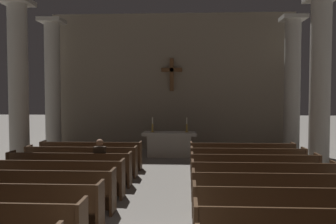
# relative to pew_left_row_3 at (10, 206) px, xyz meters

# --- Properties ---
(pew_left_row_3) EXTENTS (3.42, 0.50, 0.95)m
(pew_left_row_3) POSITION_rel_pew_left_row_3_xyz_m (0.00, 0.00, 0.00)
(pew_left_row_3) COLOR #422B19
(pew_left_row_3) RESTS_ON ground
(pew_left_row_4) EXTENTS (3.42, 0.50, 0.95)m
(pew_left_row_4) POSITION_rel_pew_left_row_3_xyz_m (0.00, 1.12, 0.00)
(pew_left_row_4) COLOR #422B19
(pew_left_row_4) RESTS_ON ground
(pew_left_row_5) EXTENTS (3.42, 0.50, 0.95)m
(pew_left_row_5) POSITION_rel_pew_left_row_3_xyz_m (0.00, 2.25, 0.00)
(pew_left_row_5) COLOR #422B19
(pew_left_row_5) RESTS_ON ground
(pew_left_row_6) EXTENTS (3.42, 0.50, 0.95)m
(pew_left_row_6) POSITION_rel_pew_left_row_3_xyz_m (0.00, 3.37, 0.00)
(pew_left_row_6) COLOR #422B19
(pew_left_row_6) RESTS_ON ground
(pew_left_row_7) EXTENTS (3.42, 0.50, 0.95)m
(pew_left_row_7) POSITION_rel_pew_left_row_3_xyz_m (0.00, 4.50, 0.00)
(pew_left_row_7) COLOR #422B19
(pew_left_row_7) RESTS_ON ground
(pew_left_row_8) EXTENTS (3.42, 0.50, 0.95)m
(pew_left_row_8) POSITION_rel_pew_left_row_3_xyz_m (0.00, 5.62, 0.00)
(pew_left_row_8) COLOR #422B19
(pew_left_row_8) RESTS_ON ground
(pew_right_row_3) EXTENTS (3.42, 0.50, 0.95)m
(pew_right_row_3) POSITION_rel_pew_left_row_3_xyz_m (5.08, 0.00, 0.00)
(pew_right_row_3) COLOR #422B19
(pew_right_row_3) RESTS_ON ground
(pew_right_row_4) EXTENTS (3.42, 0.50, 0.95)m
(pew_right_row_4) POSITION_rel_pew_left_row_3_xyz_m (5.08, 1.12, 0.00)
(pew_right_row_4) COLOR #422B19
(pew_right_row_4) RESTS_ON ground
(pew_right_row_5) EXTENTS (3.42, 0.50, 0.95)m
(pew_right_row_5) POSITION_rel_pew_left_row_3_xyz_m (5.08, 2.25, 0.00)
(pew_right_row_5) COLOR #422B19
(pew_right_row_5) RESTS_ON ground
(pew_right_row_6) EXTENTS (3.42, 0.50, 0.95)m
(pew_right_row_6) POSITION_rel_pew_left_row_3_xyz_m (5.08, 3.37, 0.00)
(pew_right_row_6) COLOR #422B19
(pew_right_row_6) RESTS_ON ground
(pew_right_row_7) EXTENTS (3.42, 0.50, 0.95)m
(pew_right_row_7) POSITION_rel_pew_left_row_3_xyz_m (5.08, 4.50, 0.00)
(pew_right_row_7) COLOR #422B19
(pew_right_row_7) RESTS_ON ground
(pew_right_row_8) EXTENTS (3.42, 0.50, 0.95)m
(pew_right_row_8) POSITION_rel_pew_left_row_3_xyz_m (5.08, 5.62, 0.00)
(pew_right_row_8) COLOR #422B19
(pew_right_row_8) RESTS_ON ground
(column_left_third) EXTENTS (0.99, 0.99, 5.76)m
(column_left_third) POSITION_rel_pew_left_row_3_xyz_m (-2.52, 5.68, 2.32)
(column_left_third) COLOR #ADA89E
(column_left_third) RESTS_ON ground
(column_right_third) EXTENTS (0.99, 0.99, 5.76)m
(column_right_third) POSITION_rel_pew_left_row_3_xyz_m (7.60, 5.68, 2.32)
(column_right_third) COLOR #ADA89E
(column_right_third) RESTS_ON ground
(column_left_fourth) EXTENTS (0.99, 0.99, 5.76)m
(column_left_fourth) POSITION_rel_pew_left_row_3_xyz_m (-2.52, 8.83, 2.32)
(column_left_fourth) COLOR #ADA89E
(column_left_fourth) RESTS_ON ground
(column_right_fourth) EXTENTS (0.99, 0.99, 5.76)m
(column_right_fourth) POSITION_rel_pew_left_row_3_xyz_m (7.60, 8.83, 2.32)
(column_right_fourth) COLOR #ADA89E
(column_right_fourth) RESTS_ON ground
(altar) EXTENTS (2.20, 0.90, 1.01)m
(altar) POSITION_rel_pew_left_row_3_xyz_m (2.54, 8.21, 0.06)
(altar) COLOR #A8A399
(altar) RESTS_ON ground
(candlestick_left) EXTENTS (0.16, 0.16, 0.60)m
(candlestick_left) POSITION_rel_pew_left_row_3_xyz_m (1.84, 8.21, 0.72)
(candlestick_left) COLOR #B79338
(candlestick_left) RESTS_ON altar
(candlestick_right) EXTENTS (0.16, 0.16, 0.60)m
(candlestick_right) POSITION_rel_pew_left_row_3_xyz_m (3.24, 8.21, 0.72)
(candlestick_right) COLOR #B79338
(candlestick_right) RESTS_ON altar
(apse_with_cross) EXTENTS (11.17, 0.43, 6.27)m
(apse_with_cross) POSITION_rel_pew_left_row_3_xyz_m (2.54, 10.41, 2.66)
(apse_with_cross) COLOR gray
(apse_with_cross) RESTS_ON ground
(lone_worshipper) EXTENTS (0.32, 0.43, 1.32)m
(lone_worshipper) POSITION_rel_pew_left_row_3_xyz_m (0.86, 3.41, 0.22)
(lone_worshipper) COLOR #26262B
(lone_worshipper) RESTS_ON ground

